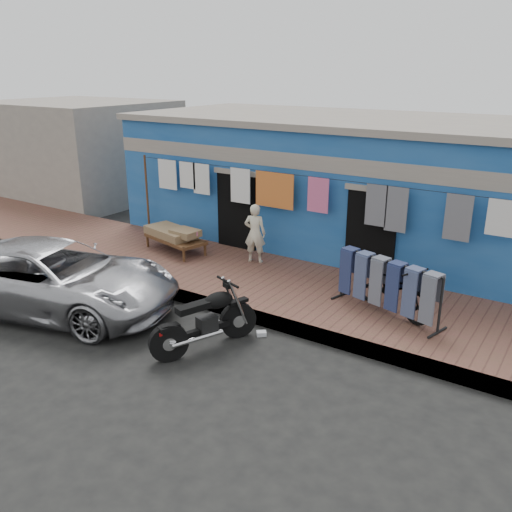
{
  "coord_description": "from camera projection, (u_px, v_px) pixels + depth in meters",
  "views": [
    {
      "loc": [
        5.33,
        -6.1,
        4.54
      ],
      "look_at": [
        0.0,
        2.0,
        1.15
      ],
      "focal_mm": 38.0,
      "sensor_mm": 36.0,
      "label": 1
    }
  ],
  "objects": [
    {
      "name": "ground",
      "position": [
        191.0,
        354.0,
        9.07
      ],
      "size": [
        80.0,
        80.0,
        0.0
      ],
      "primitive_type": "plane",
      "color": "black",
      "rests_on": "ground"
    },
    {
      "name": "sidewalk",
      "position": [
        282.0,
        289.0,
        11.39
      ],
      "size": [
        28.0,
        3.0,
        0.25
      ],
      "primitive_type": "cube",
      "color": "brown",
      "rests_on": "ground"
    },
    {
      "name": "curb",
      "position": [
        243.0,
        314.0,
        10.25
      ],
      "size": [
        28.0,
        0.1,
        0.25
      ],
      "primitive_type": "cube",
      "color": "gray",
      "rests_on": "ground"
    },
    {
      "name": "building",
      "position": [
        362.0,
        184.0,
        14.02
      ],
      "size": [
        12.2,
        5.2,
        3.36
      ],
      "color": "#184D96",
      "rests_on": "ground"
    },
    {
      "name": "neighbor_left",
      "position": [
        80.0,
        149.0,
        19.74
      ],
      "size": [
        6.0,
        5.0,
        3.4
      ],
      "primitive_type": "cube",
      "color": "#9E9384",
      "rests_on": "ground"
    },
    {
      "name": "clothesline",
      "position": [
        298.0,
        197.0,
        12.01
      ],
      "size": [
        10.06,
        0.06,
        2.1
      ],
      "color": "brown",
      "rests_on": "sidewalk"
    },
    {
      "name": "car",
      "position": [
        55.0,
        277.0,
        10.49
      ],
      "size": [
        5.37,
        3.51,
        1.39
      ],
      "primitive_type": "imported",
      "rotation": [
        0.0,
        0.0,
        1.85
      ],
      "color": "#AFAFB4",
      "rests_on": "ground"
    },
    {
      "name": "seated_person",
      "position": [
        255.0,
        233.0,
        12.4
      ],
      "size": [
        0.57,
        0.46,
        1.38
      ],
      "primitive_type": "imported",
      "rotation": [
        0.0,
        0.0,
        3.44
      ],
      "color": "beige",
      "rests_on": "sidewalk"
    },
    {
      "name": "bicycle",
      "position": [
        393.0,
        282.0,
        9.84
      ],
      "size": [
        1.93,
        1.34,
        1.18
      ],
      "primitive_type": "imported",
      "rotation": [
        0.0,
        0.0,
        1.14
      ],
      "color": "black",
      "rests_on": "sidewalk"
    },
    {
      "name": "motorcycle",
      "position": [
        204.0,
        318.0,
        9.07
      ],
      "size": [
        1.7,
        2.12,
        1.12
      ],
      "primitive_type": null,
      "rotation": [
        0.0,
        0.0,
        -0.34
      ],
      "color": "black",
      "rests_on": "ground"
    },
    {
      "name": "charpoy",
      "position": [
        175.0,
        240.0,
        13.26
      ],
      "size": [
        2.11,
        1.61,
        0.59
      ],
      "primitive_type": null,
      "rotation": [
        0.0,
        0.0,
        -0.23
      ],
      "color": "brown",
      "rests_on": "sidewalk"
    },
    {
      "name": "jeans_rack",
      "position": [
        388.0,
        286.0,
        9.79
      ],
      "size": [
        2.48,
        1.61,
        1.08
      ],
      "primitive_type": null,
      "rotation": [
        0.0,
        0.0,
        -0.27
      ],
      "color": "black",
      "rests_on": "sidewalk"
    },
    {
      "name": "litter_a",
      "position": [
        261.0,
        334.0,
        9.67
      ],
      "size": [
        0.22,
        0.21,
        0.08
      ],
      "primitive_type": "cube",
      "rotation": [
        0.0,
        0.0,
        0.69
      ],
      "color": "silver",
      "rests_on": "ground"
    },
    {
      "name": "litter_b",
      "position": [
        234.0,
        326.0,
        9.95
      ],
      "size": [
        0.16,
        0.18,
        0.07
      ],
      "primitive_type": "cube",
      "rotation": [
        0.0,
        0.0,
        1.14
      ],
      "color": "silver",
      "rests_on": "ground"
    },
    {
      "name": "litter_c",
      "position": [
        223.0,
        322.0,
        10.1
      ],
      "size": [
        0.17,
        0.2,
        0.07
      ],
      "primitive_type": "cube",
      "rotation": [
        0.0,
        0.0,
        1.42
      ],
      "color": "silver",
      "rests_on": "ground"
    }
  ]
}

